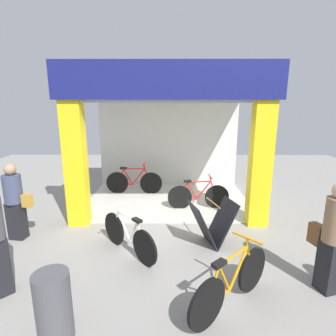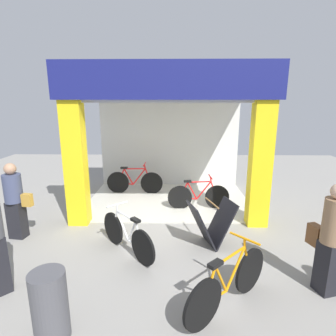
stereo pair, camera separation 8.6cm
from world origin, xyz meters
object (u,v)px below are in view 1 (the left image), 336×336
(pedestrian_2, at_px, (15,201))
(pedestrian_0, at_px, (332,238))
(bicycle_parked_0, at_px, (232,283))
(sandwich_board_sign, at_px, (212,223))
(bicycle_inside_1, at_px, (198,196))
(trash_bin, at_px, (54,307))
(bicycle_inside_0, at_px, (134,182))
(bicycle_parked_1, at_px, (128,236))

(pedestrian_2, bearing_deg, pedestrian_0, -15.88)
(bicycle_parked_0, xyz_separation_m, sandwich_board_sign, (-0.01, 1.71, 0.07))
(bicycle_inside_1, relative_size, trash_bin, 1.86)
(bicycle_inside_0, distance_m, sandwich_board_sign, 3.66)
(bicycle_inside_1, bearing_deg, bicycle_parked_0, -88.61)
(bicycle_parked_0, bearing_deg, bicycle_inside_1, 91.39)
(bicycle_parked_1, relative_size, pedestrian_0, 0.73)
(pedestrian_0, bearing_deg, bicycle_inside_1, 116.47)
(bicycle_parked_1, xyz_separation_m, trash_bin, (-0.59, -1.89, 0.08))
(bicycle_inside_0, relative_size, bicycle_parked_1, 1.40)
(bicycle_inside_1, bearing_deg, pedestrian_2, -157.15)
(bicycle_parked_0, bearing_deg, trash_bin, -166.58)
(pedestrian_2, xyz_separation_m, trash_bin, (1.79, -2.47, -0.39))
(bicycle_parked_1, bearing_deg, bicycle_parked_0, -40.37)
(bicycle_inside_0, xyz_separation_m, bicycle_parked_0, (1.95, -4.81, -0.00))
(bicycle_inside_1, distance_m, bicycle_parked_1, 2.70)
(bicycle_inside_0, xyz_separation_m, pedestrian_0, (3.46, -4.43, 0.48))
(bicycle_inside_0, xyz_separation_m, bicycle_inside_1, (1.86, -1.22, -0.02))
(bicycle_parked_1, bearing_deg, pedestrian_2, 166.28)
(bicycle_inside_0, relative_size, bicycle_inside_1, 1.06)
(bicycle_inside_1, xyz_separation_m, pedestrian_2, (-3.90, -1.64, 0.47))
(bicycle_parked_0, relative_size, pedestrian_0, 0.77)
(pedestrian_0, relative_size, trash_bin, 1.93)
(pedestrian_0, xyz_separation_m, trash_bin, (-3.71, -0.91, -0.42))
(bicycle_parked_0, relative_size, bicycle_parked_1, 1.05)
(sandwich_board_sign, bearing_deg, pedestrian_0, -41.17)
(bicycle_inside_0, xyz_separation_m, pedestrian_2, (-2.04, -2.86, 0.45))
(bicycle_parked_0, bearing_deg, bicycle_parked_1, 139.63)
(bicycle_parked_0, bearing_deg, bicycle_inside_0, 112.07)
(bicycle_inside_0, xyz_separation_m, bicycle_parked_1, (0.34, -3.45, -0.02))
(bicycle_parked_0, distance_m, bicycle_parked_1, 2.11)
(pedestrian_0, bearing_deg, trash_bin, -166.23)
(bicycle_inside_1, bearing_deg, pedestrian_0, -63.53)
(bicycle_parked_1, relative_size, sandwich_board_sign, 1.24)
(bicycle_inside_0, distance_m, bicycle_parked_0, 5.19)
(bicycle_inside_0, bearing_deg, pedestrian_0, -51.98)
(bicycle_inside_1, height_order, bicycle_parked_0, bicycle_parked_0)
(bicycle_inside_1, height_order, pedestrian_0, pedestrian_0)
(bicycle_parked_1, bearing_deg, bicycle_inside_1, 55.63)
(pedestrian_2, relative_size, trash_bin, 1.82)
(bicycle_inside_1, height_order, bicycle_parked_1, bicycle_parked_1)
(bicycle_parked_0, bearing_deg, pedestrian_2, 153.96)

